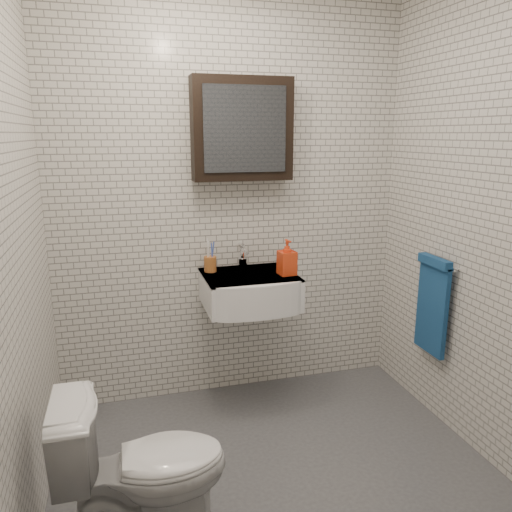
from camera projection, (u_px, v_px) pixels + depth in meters
name	position (u px, v px, depth m)	size (l,w,h in m)	color
ground	(280.00, 479.00, 2.47)	(2.20, 2.00, 0.01)	#46494D
room_shell	(284.00, 184.00, 2.13)	(2.22, 2.02, 2.51)	silver
washbasin	(251.00, 291.00, 3.00)	(0.55, 0.50, 0.20)	white
faucet	(243.00, 257.00, 3.14)	(0.06, 0.20, 0.15)	silver
mirror_cabinet	(242.00, 129.00, 2.95)	(0.60, 0.15, 0.60)	black
towel_rail	(433.00, 301.00, 2.91)	(0.09, 0.30, 0.58)	silver
toothbrush_cup	(210.00, 263.00, 3.06)	(0.08, 0.08, 0.21)	#A15B28
soap_bottle	(287.00, 257.00, 2.98)	(0.10, 0.10, 0.21)	orange
toilet	(144.00, 468.00, 2.04)	(0.38, 0.67, 0.69)	white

